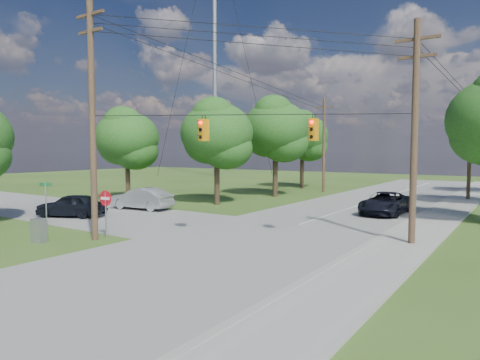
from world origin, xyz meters
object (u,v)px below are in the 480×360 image
Objects in this scene: pole_north_w at (324,144)px; pole_sw at (92,115)px; pole_north_e at (470,143)px; car_cross_dark at (71,205)px; pole_ne at (415,129)px; car_cross_silver at (142,198)px; car_main_north at (385,203)px; control_cabinet at (39,231)px; do_not_enter_sign at (106,203)px.

pole_sw is at bearing -89.23° from pole_north_w.
pole_north_e is 33.55m from car_cross_dark.
pole_ne is 2.29× the size of car_cross_dark.
car_cross_silver is at bearing 176.23° from pole_ne.
car_main_north is 4.68× the size of control_cabinet.
control_cabinet is (-11.40, -18.80, -0.21)m from car_main_north.
pole_sw reaches higher than control_cabinet.
car_cross_dark is 5.32m from car_cross_silver.
pole_north_e is 8.46× the size of control_cabinet.
control_cabinet is (4.53, -10.87, -0.26)m from car_cross_silver.
pole_ne is 1.05× the size of pole_north_w.
do_not_enter_sign reaches higher than car_cross_silver.
control_cabinet is (-1.30, -31.57, -4.54)m from pole_north_w.
pole_ne reaches higher than do_not_enter_sign.
pole_north_e is at bearing 0.00° from pole_north_w.
pole_ne is 22.00m from pole_north_e.
pole_sw reaches higher than pole_ne.
pole_ne is 11.02m from car_main_north.
pole_north_w is 29.20m from do_not_enter_sign.
pole_north_e reaches higher than car_cross_dark.
car_cross_silver is at bearing 142.73° from car_cross_dark.
pole_ne is at bearing 75.97° from car_cross_dark.
pole_north_w reaches higher than car_main_north.
pole_north_e reaches higher than car_main_north.
pole_sw is 1.20× the size of pole_north_w.
car_main_north is at bearing -51.65° from pole_north_w.
pole_sw reaches higher than car_cross_silver.
pole_north_w is 16.85m from car_main_north.
car_cross_dark is at bearing 153.36° from pole_sw.
do_not_enter_sign is (0.51, -29.00, -3.35)m from pole_north_w.
control_cabinet is at bearing -115.71° from pole_north_e.
pole_sw is 1.14× the size of pole_ne.
pole_north_e reaches higher than do_not_enter_sign.
control_cabinet is (-15.20, -9.57, -4.88)m from pole_ne.
pole_sw is at bearing -120.05° from car_main_north.
car_cross_dark is at bearing -19.53° from car_cross_silver.
control_cabinet is at bearing -129.54° from do_not_enter_sign.
car_cross_silver is (-6.23, 8.90, -5.38)m from pole_sw.
car_main_north is at bearing 109.65° from car_cross_silver.
pole_north_w is 8.46× the size of control_cabinet.
do_not_enter_sign is at bearing -152.40° from pole_ne.
pole_sw is 32.55m from pole_north_e.
pole_sw is 6.21m from control_cabinet.
pole_sw is 1.20× the size of pole_north_e.
do_not_enter_sign is at bearing -114.79° from pole_north_e.
car_main_north is at bearing 55.08° from do_not_enter_sign.
do_not_enter_sign is at bearing 79.75° from pole_sw.
car_main_north is (10.10, -12.77, -4.33)m from pole_north_w.
car_cross_dark is 8.05m from control_cabinet.
pole_ne reaches higher than control_cabinet.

